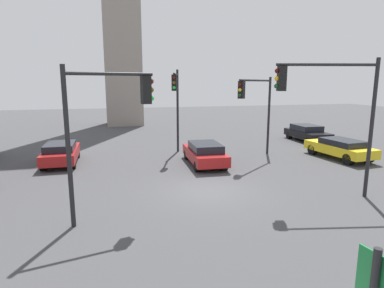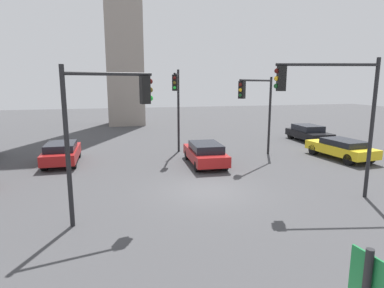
{
  "view_description": "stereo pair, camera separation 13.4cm",
  "coord_description": "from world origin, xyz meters",
  "px_view_note": "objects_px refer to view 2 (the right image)",
  "views": [
    {
      "loc": [
        -4.33,
        -13.6,
        4.89
      ],
      "look_at": [
        -0.2,
        2.09,
        1.83
      ],
      "focal_mm": 30.28,
      "sensor_mm": 36.0,
      "label": 1
    },
    {
      "loc": [
        -4.2,
        -13.64,
        4.89
      ],
      "look_at": [
        -0.2,
        2.09,
        1.83
      ],
      "focal_mm": 30.28,
      "sensor_mm": 36.0,
      "label": 2
    }
  ],
  "objects_px": {
    "traffic_light_3": "(177,96)",
    "car_2": "(341,148)",
    "car_1": "(205,153)",
    "car_4": "(308,133)",
    "traffic_light_2": "(257,100)",
    "traffic_light_0": "(107,113)",
    "car_3": "(62,152)",
    "traffic_light_1": "(330,100)"
  },
  "relations": [
    {
      "from": "traffic_light_1",
      "to": "traffic_light_3",
      "type": "height_order",
      "value": "traffic_light_1"
    },
    {
      "from": "traffic_light_1",
      "to": "car_2",
      "type": "height_order",
      "value": "traffic_light_1"
    },
    {
      "from": "traffic_light_3",
      "to": "car_1",
      "type": "relative_size",
      "value": 1.26
    },
    {
      "from": "traffic_light_2",
      "to": "car_4",
      "type": "bearing_deg",
      "value": 175.35
    },
    {
      "from": "car_1",
      "to": "car_4",
      "type": "relative_size",
      "value": 1.02
    },
    {
      "from": "traffic_light_2",
      "to": "car_1",
      "type": "xyz_separation_m",
      "value": [
        -3.59,
        -0.59,
        -3.12
      ]
    },
    {
      "from": "car_2",
      "to": "car_3",
      "type": "relative_size",
      "value": 1.1
    },
    {
      "from": "car_3",
      "to": "car_4",
      "type": "height_order",
      "value": "car_4"
    },
    {
      "from": "traffic_light_3",
      "to": "car_4",
      "type": "height_order",
      "value": "traffic_light_3"
    },
    {
      "from": "traffic_light_0",
      "to": "traffic_light_3",
      "type": "distance_m",
      "value": 10.89
    },
    {
      "from": "traffic_light_1",
      "to": "car_2",
      "type": "bearing_deg",
      "value": -121.6
    },
    {
      "from": "traffic_light_0",
      "to": "traffic_light_2",
      "type": "height_order",
      "value": "traffic_light_0"
    },
    {
      "from": "car_1",
      "to": "traffic_light_3",
      "type": "bearing_deg",
      "value": 22.41
    },
    {
      "from": "traffic_light_0",
      "to": "car_4",
      "type": "xyz_separation_m",
      "value": [
        16.49,
        12.47,
        -3.14
      ]
    },
    {
      "from": "traffic_light_0",
      "to": "car_2",
      "type": "relative_size",
      "value": 1.14
    },
    {
      "from": "traffic_light_0",
      "to": "car_2",
      "type": "bearing_deg",
      "value": 9.75
    },
    {
      "from": "traffic_light_1",
      "to": "traffic_light_0",
      "type": "bearing_deg",
      "value": 11.89
    },
    {
      "from": "traffic_light_0",
      "to": "car_3",
      "type": "bearing_deg",
      "value": 94.34
    },
    {
      "from": "traffic_light_1",
      "to": "car_2",
      "type": "relative_size",
      "value": 1.23
    },
    {
      "from": "traffic_light_3",
      "to": "car_4",
      "type": "xyz_separation_m",
      "value": [
        11.97,
        2.56,
        -3.31
      ]
    },
    {
      "from": "car_1",
      "to": "traffic_light_1",
      "type": "bearing_deg",
      "value": -151.15
    },
    {
      "from": "car_4",
      "to": "car_1",
      "type": "bearing_deg",
      "value": -60.51
    },
    {
      "from": "traffic_light_0",
      "to": "traffic_light_1",
      "type": "height_order",
      "value": "traffic_light_1"
    },
    {
      "from": "traffic_light_0",
      "to": "car_1",
      "type": "relative_size",
      "value": 1.19
    },
    {
      "from": "traffic_light_1",
      "to": "car_3",
      "type": "bearing_deg",
      "value": -26.31
    },
    {
      "from": "car_2",
      "to": "traffic_light_0",
      "type": "bearing_deg",
      "value": 107.6
    },
    {
      "from": "car_1",
      "to": "car_4",
      "type": "xyz_separation_m",
      "value": [
        10.88,
        5.64,
        0.0
      ]
    },
    {
      "from": "traffic_light_3",
      "to": "traffic_light_2",
      "type": "bearing_deg",
      "value": 78.89
    },
    {
      "from": "traffic_light_0",
      "to": "car_3",
      "type": "relative_size",
      "value": 1.26
    },
    {
      "from": "traffic_light_1",
      "to": "car_3",
      "type": "relative_size",
      "value": 1.35
    },
    {
      "from": "car_1",
      "to": "car_4",
      "type": "bearing_deg",
      "value": -59.69
    },
    {
      "from": "traffic_light_0",
      "to": "traffic_light_3",
      "type": "relative_size",
      "value": 0.94
    },
    {
      "from": "traffic_light_2",
      "to": "car_2",
      "type": "distance_m",
      "value": 6.43
    },
    {
      "from": "car_2",
      "to": "car_3",
      "type": "bearing_deg",
      "value": 74.85
    },
    {
      "from": "traffic_light_0",
      "to": "car_4",
      "type": "relative_size",
      "value": 1.21
    },
    {
      "from": "car_2",
      "to": "car_4",
      "type": "relative_size",
      "value": 1.06
    },
    {
      "from": "traffic_light_1",
      "to": "car_1",
      "type": "xyz_separation_m",
      "value": [
        -3.31,
        6.8,
        -3.5
      ]
    },
    {
      "from": "traffic_light_0",
      "to": "car_1",
      "type": "distance_m",
      "value": 9.38
    },
    {
      "from": "traffic_light_0",
      "to": "car_3",
      "type": "height_order",
      "value": "traffic_light_0"
    },
    {
      "from": "traffic_light_3",
      "to": "traffic_light_1",
      "type": "bearing_deg",
      "value": 40.84
    },
    {
      "from": "traffic_light_3",
      "to": "car_2",
      "type": "height_order",
      "value": "traffic_light_3"
    },
    {
      "from": "car_2",
      "to": "car_3",
      "type": "distance_m",
      "value": 17.81
    }
  ]
}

